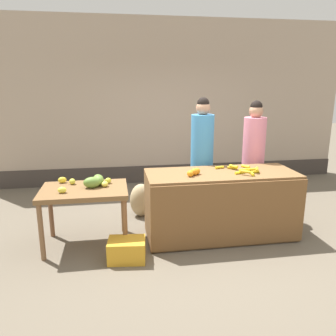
% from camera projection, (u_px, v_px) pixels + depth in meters
% --- Properties ---
extents(ground_plane, '(24.00, 24.00, 0.00)m').
position_uv_depth(ground_plane, '(198.00, 236.00, 4.65)').
color(ground_plane, '#665B4C').
extents(market_wall_back, '(7.60, 0.23, 3.33)m').
position_uv_depth(market_wall_back, '(166.00, 104.00, 6.95)').
color(market_wall_back, tan).
rests_on(market_wall_back, ground).
extents(fruit_stall_counter, '(2.02, 0.80, 0.90)m').
position_uv_depth(fruit_stall_counter, '(221.00, 204.00, 4.57)').
color(fruit_stall_counter, brown).
rests_on(fruit_stall_counter, ground).
extents(side_table_wooden, '(1.08, 0.75, 0.77)m').
position_uv_depth(side_table_wooden, '(84.00, 196.00, 4.25)').
color(side_table_wooden, brown).
rests_on(side_table_wooden, ground).
extents(banana_bunch_pile, '(0.54, 0.52, 0.07)m').
position_uv_depth(banana_bunch_pile, '(243.00, 170.00, 4.50)').
color(banana_bunch_pile, yellow).
rests_on(banana_bunch_pile, fruit_stall_counter).
extents(orange_pile, '(0.20, 0.19, 0.09)m').
position_uv_depth(orange_pile, '(194.00, 172.00, 4.31)').
color(orange_pile, orange).
rests_on(orange_pile, fruit_stall_counter).
extents(mango_papaya_pile, '(0.72, 0.52, 0.14)m').
position_uv_depth(mango_papaya_pile, '(92.00, 182.00, 4.30)').
color(mango_papaya_pile, '#E5D048').
rests_on(mango_papaya_pile, side_table_wooden).
extents(vendor_woman_blue_shirt, '(0.34, 0.34, 1.87)m').
position_uv_depth(vendor_woman_blue_shirt, '(202.00, 159.00, 5.05)').
color(vendor_woman_blue_shirt, '#33333D').
rests_on(vendor_woman_blue_shirt, ground).
extents(vendor_woman_pink_shirt, '(0.34, 0.34, 1.81)m').
position_uv_depth(vendor_woman_pink_shirt, '(253.00, 159.00, 5.19)').
color(vendor_woman_pink_shirt, '#33333D').
rests_on(vendor_woman_pink_shirt, ground).
extents(produce_crate, '(0.47, 0.37, 0.26)m').
position_uv_depth(produce_crate, '(127.00, 250.00, 3.99)').
color(produce_crate, gold).
rests_on(produce_crate, ground).
extents(produce_sack, '(0.38, 0.33, 0.53)m').
position_uv_depth(produce_sack, '(141.00, 200.00, 5.30)').
color(produce_sack, tan).
rests_on(produce_sack, ground).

